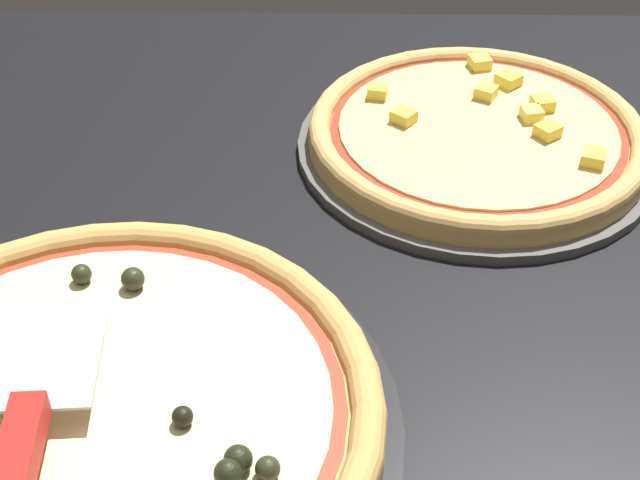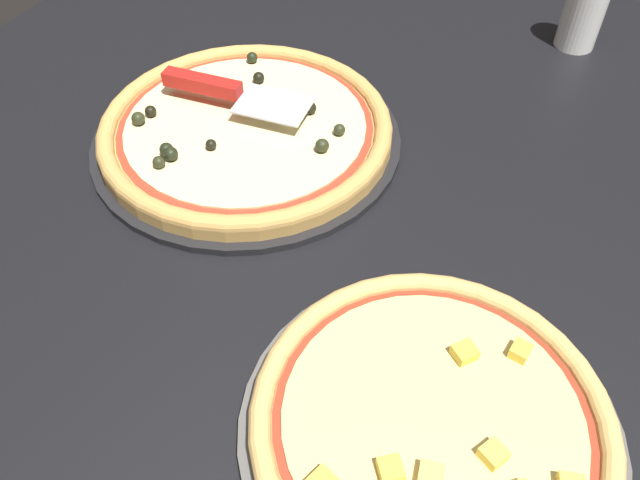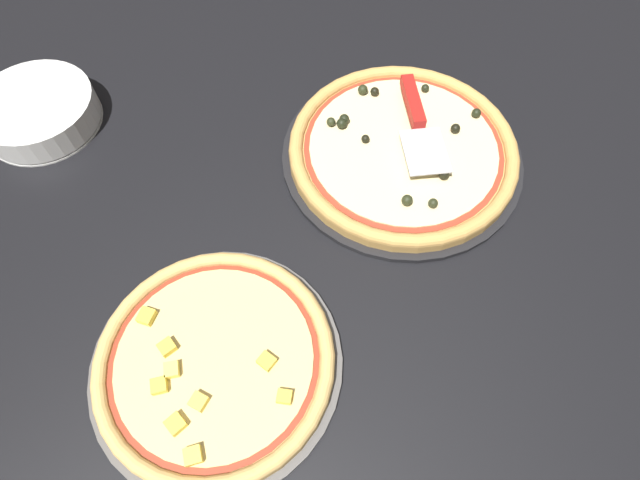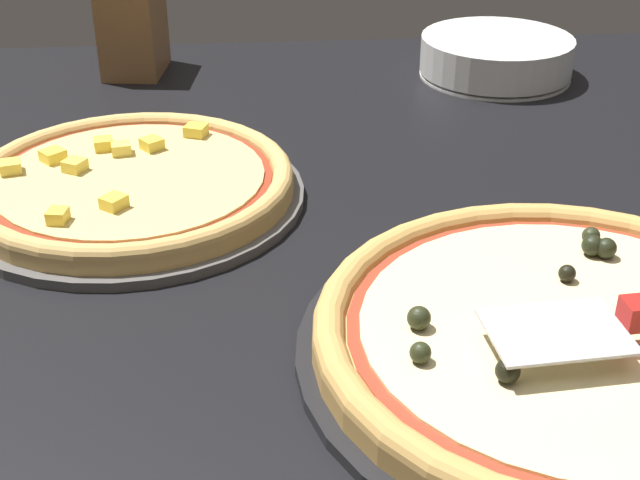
% 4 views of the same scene
% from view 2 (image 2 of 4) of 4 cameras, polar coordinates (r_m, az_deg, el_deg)
% --- Properties ---
extents(ground_plane, '(1.50, 1.23, 0.04)m').
position_cam_2_polar(ground_plane, '(0.81, -5.43, 2.97)').
color(ground_plane, black).
extents(pizza_pan_front, '(0.42, 0.42, 0.01)m').
position_cam_2_polar(pizza_pan_front, '(0.88, -6.67, 9.18)').
color(pizza_pan_front, black).
rests_on(pizza_pan_front, ground_plane).
extents(pizza_front, '(0.40, 0.40, 0.04)m').
position_cam_2_polar(pizza_front, '(0.87, -6.80, 10.16)').
color(pizza_front, tan).
rests_on(pizza_front, pizza_pan_front).
extents(pizza_pan_back, '(0.35, 0.35, 0.01)m').
position_cam_2_polar(pizza_pan_back, '(0.61, 9.96, -16.62)').
color(pizza_pan_back, '#565451').
rests_on(pizza_pan_back, ground_plane).
extents(pizza_back, '(0.33, 0.33, 0.03)m').
position_cam_2_polar(pizza_back, '(0.59, 10.21, -15.89)').
color(pizza_back, '#DBAD60').
rests_on(pizza_back, pizza_pan_back).
extents(serving_spatula, '(0.08, 0.21, 0.02)m').
position_cam_2_polar(serving_spatula, '(0.89, -9.17, 13.49)').
color(serving_spatula, '#B7B7BC').
rests_on(serving_spatula, pizza_front).
extents(parmesan_shaker, '(0.06, 0.06, 0.12)m').
position_cam_2_polar(parmesan_shaker, '(1.14, 23.01, 18.73)').
color(parmesan_shaker, white).
rests_on(parmesan_shaker, ground_plane).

